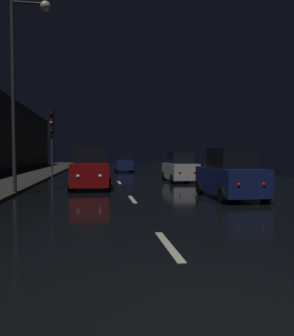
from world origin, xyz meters
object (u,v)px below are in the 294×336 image
Objects in this scene: car_parked_right_far at (180,168)px; car_parked_right_near at (230,176)px; car_distant_taillights at (124,163)px; car_approaching_headlights at (90,169)px; traffic_light_far_left at (52,129)px; streetlamp_overhead at (23,70)px.

car_parked_right_near is at bearing 180.00° from car_parked_right_far.
car_parked_right_far is at bearing -168.71° from car_distant_taillights.
car_approaching_headlights reaches higher than car_parked_right_near.
traffic_light_far_left reaches higher than car_parked_right_far.
traffic_light_far_left is at bearing 33.47° from car_parked_right_near.
streetlamp_overhead reaches higher than car_approaching_headlights.
streetlamp_overhead is 2.13× the size of car_distant_taillights.
traffic_light_far_left is at bearing 61.09° from car_parked_right_far.
traffic_light_far_left is 1.27× the size of car_parked_right_near.
traffic_light_far_left is 9.33m from car_approaching_headlights.
car_distant_taillights is 21.78m from car_parked_right_near.
streetlamp_overhead reaches higher than car_parked_right_far.
streetlamp_overhead is at bearing 125.19° from car_parked_right_far.
car_distant_taillights is at bearing 11.29° from car_parked_right_far.
streetlamp_overhead is at bearing 74.39° from car_parked_right_near.
car_parked_right_far is 0.96× the size of car_parked_right_near.
traffic_light_far_left is 10.99m from streetlamp_overhead.
car_approaching_headlights is 7.50m from car_parked_right_near.
streetlamp_overhead is at bearing 162.95° from car_distant_taillights.
car_parked_right_far is 8.41m from car_parked_right_near.
car_parked_right_near is (8.54, -2.39, -4.56)m from streetlamp_overhead.
streetlamp_overhead is 20.63m from car_distant_taillights.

